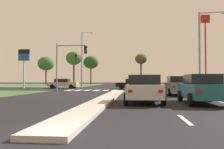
# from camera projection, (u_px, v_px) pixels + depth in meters

# --- Properties ---
(ground_plane) EXTENTS (200.00, 200.00, 0.00)m
(ground_plane) POSITION_uv_depth(u_px,v_px,m) (122.00, 89.00, 34.62)
(ground_plane) COLOR black
(grass_verge_far_left) EXTENTS (35.00, 35.00, 0.01)m
(grass_verge_far_left) POSITION_uv_depth(u_px,v_px,m) (29.00, 85.00, 61.53)
(grass_verge_far_left) COLOR #476B38
(grass_verge_far_left) RESTS_ON ground
(median_island_near) EXTENTS (1.20, 22.00, 0.14)m
(median_island_near) POSITION_uv_depth(u_px,v_px,m) (106.00, 98.00, 15.72)
(median_island_near) COLOR #ADA89E
(median_island_near) RESTS_ON ground
(median_island_far) EXTENTS (1.20, 36.00, 0.14)m
(median_island_far) POSITION_uv_depth(u_px,v_px,m) (128.00, 85.00, 59.49)
(median_island_far) COLOR gray
(median_island_far) RESTS_ON ground
(lane_dash_near) EXTENTS (0.14, 2.00, 0.01)m
(lane_dash_near) POSITION_uv_depth(u_px,v_px,m) (185.00, 120.00, 7.59)
(lane_dash_near) COLOR silver
(lane_dash_near) RESTS_ON ground
(lane_dash_second) EXTENTS (0.14, 2.00, 0.01)m
(lane_dash_second) POSITION_uv_depth(u_px,v_px,m) (163.00, 102.00, 13.56)
(lane_dash_second) COLOR silver
(lane_dash_second) RESTS_ON ground
(lane_dash_third) EXTENTS (0.14, 2.00, 0.01)m
(lane_dash_third) POSITION_uv_depth(u_px,v_px,m) (155.00, 96.00, 19.53)
(lane_dash_third) COLOR silver
(lane_dash_third) RESTS_ON ground
(lane_dash_fourth) EXTENTS (0.14, 2.00, 0.01)m
(lane_dash_fourth) POSITION_uv_depth(u_px,v_px,m) (150.00, 92.00, 25.50)
(lane_dash_fourth) COLOR silver
(lane_dash_fourth) RESTS_ON ground
(lane_dash_fifth) EXTENTS (0.14, 2.00, 0.01)m
(lane_dash_fifth) POSITION_uv_depth(u_px,v_px,m) (148.00, 90.00, 31.47)
(lane_dash_fifth) COLOR silver
(lane_dash_fifth) RESTS_ON ground
(edge_line_right) EXTENTS (0.14, 24.00, 0.01)m
(edge_line_right) POSITION_uv_depth(u_px,v_px,m) (209.00, 99.00, 16.03)
(edge_line_right) COLOR silver
(edge_line_right) RESTS_ON ground
(stop_bar_near) EXTENTS (6.40, 0.50, 0.01)m
(stop_bar_near) POSITION_uv_depth(u_px,v_px,m) (152.00, 91.00, 27.28)
(stop_bar_near) COLOR silver
(stop_bar_near) RESTS_ON ground
(crosswalk_bar_near) EXTENTS (0.70, 2.80, 0.01)m
(crosswalk_bar_near) POSITION_uv_depth(u_px,v_px,m) (70.00, 90.00, 30.09)
(crosswalk_bar_near) COLOR silver
(crosswalk_bar_near) RESTS_ON ground
(crosswalk_bar_second) EXTENTS (0.70, 2.80, 0.01)m
(crosswalk_bar_second) POSITION_uv_depth(u_px,v_px,m) (78.00, 90.00, 29.97)
(crosswalk_bar_second) COLOR silver
(crosswalk_bar_second) RESTS_ON ground
(crosswalk_bar_third) EXTENTS (0.70, 2.80, 0.01)m
(crosswalk_bar_third) POSITION_uv_depth(u_px,v_px,m) (87.00, 90.00, 29.86)
(crosswalk_bar_third) COLOR silver
(crosswalk_bar_third) RESTS_ON ground
(crosswalk_bar_fourth) EXTENTS (0.70, 2.80, 0.01)m
(crosswalk_bar_fourth) POSITION_uv_depth(u_px,v_px,m) (96.00, 90.00, 29.74)
(crosswalk_bar_fourth) COLOR silver
(crosswalk_bar_fourth) RESTS_ON ground
(crosswalk_bar_fifth) EXTENTS (0.70, 2.80, 0.01)m
(crosswalk_bar_fifth) POSITION_uv_depth(u_px,v_px,m) (106.00, 90.00, 29.63)
(crosswalk_bar_fifth) COLOR silver
(crosswalk_bar_fifth) RESTS_ON ground
(crosswalk_bar_sixth) EXTENTS (0.70, 2.80, 0.01)m
(crosswalk_bar_sixth) POSITION_uv_depth(u_px,v_px,m) (115.00, 90.00, 29.51)
(crosswalk_bar_sixth) COLOR silver
(crosswalk_bar_sixth) RESTS_ON ground
(car_silver_near) EXTENTS (2.08, 4.35, 1.55)m
(car_silver_near) POSITION_uv_depth(u_px,v_px,m) (144.00, 89.00, 13.30)
(car_silver_near) COLOR #B7B7BC
(car_silver_near) RESTS_ON ground
(car_grey_second) EXTENTS (2.03, 4.62, 1.60)m
(car_grey_second) POSITION_uv_depth(u_px,v_px,m) (178.00, 86.00, 20.13)
(car_grey_second) COLOR slate
(car_grey_second) RESTS_ON ground
(car_black_third) EXTENTS (4.62, 2.08, 1.46)m
(car_black_third) POSITION_uv_depth(u_px,v_px,m) (132.00, 84.00, 33.97)
(car_black_third) COLOR black
(car_black_third) RESTS_ON ground
(car_teal_fourth) EXTENTS (1.97, 4.47, 1.58)m
(car_teal_fourth) POSITION_uv_depth(u_px,v_px,m) (201.00, 89.00, 12.82)
(car_teal_fourth) COLOR #19565B
(car_teal_fourth) RESTS_ON ground
(car_beige_fifth) EXTENTS (4.63, 2.05, 1.49)m
(car_beige_fifth) POSITION_uv_depth(u_px,v_px,m) (63.00, 83.00, 36.81)
(car_beige_fifth) COLOR #BCAD8E
(car_beige_fifth) RESTS_ON ground
(car_blue_sixth) EXTENTS (4.22, 2.09, 1.50)m
(car_blue_sixth) POSITION_uv_depth(u_px,v_px,m) (206.00, 84.00, 34.06)
(car_blue_sixth) COLOR navy
(car_blue_sixth) RESTS_ON ground
(traffic_signal_near_left) EXTENTS (3.86, 0.32, 5.72)m
(traffic_signal_near_left) POSITION_uv_depth(u_px,v_px,m) (68.00, 59.00, 28.77)
(traffic_signal_near_left) COLOR gray
(traffic_signal_near_left) RESTS_ON ground
(traffic_signal_far_left) EXTENTS (0.32, 4.24, 5.80)m
(traffic_signal_far_left) POSITION_uv_depth(u_px,v_px,m) (80.00, 64.00, 40.57)
(traffic_signal_far_left) COLOR gray
(traffic_signal_far_left) RESTS_ON ground
(street_lamp_second) EXTENTS (2.76, 0.53, 8.30)m
(street_lamp_second) POSITION_uv_depth(u_px,v_px,m) (202.00, 47.00, 24.44)
(street_lamp_second) COLOR gray
(street_lamp_second) RESTS_ON ground
(street_lamp_third) EXTENTS (2.33, 0.28, 10.65)m
(street_lamp_third) POSITION_uv_depth(u_px,v_px,m) (83.00, 57.00, 46.36)
(street_lamp_third) COLOR gray
(street_lamp_third) RESTS_ON ground
(fastfood_pole_sign) EXTENTS (1.80, 0.40, 14.58)m
(fastfood_pole_sign) POSITION_uv_depth(u_px,v_px,m) (205.00, 35.00, 48.33)
(fastfood_pole_sign) COLOR red
(fastfood_pole_sign) RESTS_ON ground
(fuel_price_totem) EXTENTS (1.80, 0.24, 6.17)m
(fuel_price_totem) POSITION_uv_depth(u_px,v_px,m) (24.00, 60.00, 37.63)
(fuel_price_totem) COLOR silver
(fuel_price_totem) RESTS_ON ground
(treeline_near) EXTENTS (4.51, 4.51, 7.78)m
(treeline_near) POSITION_uv_depth(u_px,v_px,m) (46.00, 64.00, 65.22)
(treeline_near) COLOR #423323
(treeline_near) RESTS_ON ground
(treeline_second) EXTENTS (4.28, 4.28, 9.04)m
(treeline_second) POSITION_uv_depth(u_px,v_px,m) (74.00, 58.00, 63.86)
(treeline_second) COLOR #423323
(treeline_second) RESTS_ON ground
(treeline_third) EXTENTS (4.17, 4.17, 7.99)m
(treeline_third) POSITION_uv_depth(u_px,v_px,m) (91.00, 62.00, 65.71)
(treeline_third) COLOR #423323
(treeline_third) RESTS_ON ground
(treeline_fourth) EXTENTS (3.23, 3.23, 8.43)m
(treeline_fourth) POSITION_uv_depth(u_px,v_px,m) (141.00, 59.00, 64.30)
(treeline_fourth) COLOR #423323
(treeline_fourth) RESTS_ON ground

